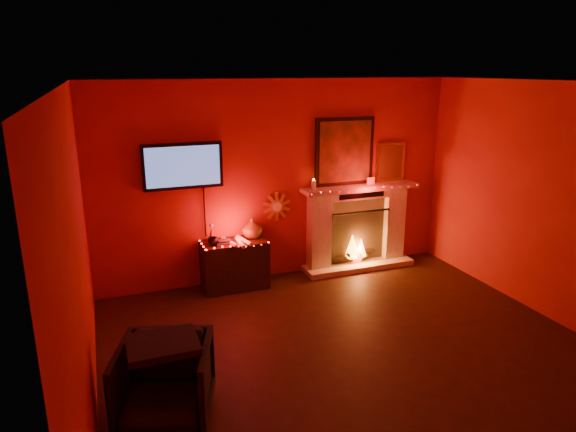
# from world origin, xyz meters

# --- Properties ---
(room) EXTENTS (5.00, 5.00, 5.00)m
(room) POSITION_xyz_m (0.00, 0.00, 1.35)
(room) COLOR black
(room) RESTS_ON ground
(floor) EXTENTS (5.00, 5.00, 0.00)m
(floor) POSITION_xyz_m (0.00, 0.00, 0.00)
(floor) COLOR black
(floor) RESTS_ON ground
(fireplace) EXTENTS (1.72, 0.40, 2.18)m
(fireplace) POSITION_xyz_m (1.14, 2.39, 0.72)
(fireplace) COLOR silver
(fireplace) RESTS_ON floor
(tv) EXTENTS (1.00, 0.07, 1.24)m
(tv) POSITION_xyz_m (-1.30, 2.45, 1.65)
(tv) COLOR black
(tv) RESTS_ON room
(sunburst_clock) EXTENTS (0.40, 0.03, 0.40)m
(sunburst_clock) POSITION_xyz_m (-0.05, 2.48, 1.00)
(sunburst_clock) COLOR orange
(sunburst_clock) RESTS_ON room
(console_table) EXTENTS (0.85, 0.54, 0.92)m
(console_table) POSITION_xyz_m (-0.71, 2.26, 0.37)
(console_table) COLOR black
(console_table) RESTS_ON floor
(armchair) EXTENTS (0.94, 0.95, 0.69)m
(armchair) POSITION_xyz_m (-1.95, -0.14, 0.35)
(armchair) COLOR black
(armchair) RESTS_ON floor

